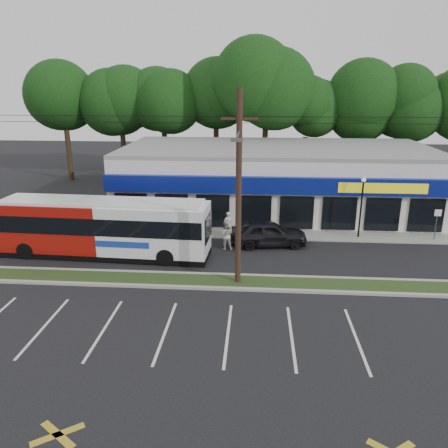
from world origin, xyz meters
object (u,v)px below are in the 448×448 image
utility_pole (235,185)px  car_silver (32,232)px  pedestrian_a (228,224)px  pedestrian_b (226,235)px  sign_post (437,219)px  metrobus (103,226)px  car_blue (9,228)px  lamp_post (362,201)px  car_dark (269,233)px

utility_pole → car_silver: utility_pole is taller
pedestrian_a → pedestrian_b: pedestrian_b is taller
sign_post → metrobus: bearing=-169.2°
utility_pole → pedestrian_a: size_ratio=27.99×
pedestrian_b → car_blue: bearing=-13.1°
pedestrian_a → pedestrian_b: (0.00, -2.50, 0.07)m
lamp_post → car_blue: lamp_post is taller
car_dark → pedestrian_a: (-2.78, 1.61, 0.05)m
car_blue → lamp_post: bearing=-73.6°
car_dark → car_silver: size_ratio=1.10×
utility_pole → pedestrian_b: utility_pole is taller
utility_pole → pedestrian_a: utility_pole is taller
lamp_post → sign_post: lamp_post is taller
sign_post → car_blue: 29.06m
pedestrian_a → lamp_post: bearing=151.1°
utility_pole → car_silver: bearing=158.9°
lamp_post → pedestrian_b: bearing=-162.7°
sign_post → pedestrian_a: sign_post is taller
pedestrian_a → pedestrian_b: bearing=59.2°
utility_pole → pedestrian_b: 6.80m
sign_post → pedestrian_b: (-14.00, -2.57, -0.60)m
utility_pole → pedestrian_b: bearing=99.3°
car_blue → pedestrian_a: size_ratio=2.71×
lamp_post → pedestrian_a: lamp_post is taller
sign_post → pedestrian_a: 14.02m
utility_pole → car_dark: 7.76m
car_silver → metrobus: bearing=-106.1°
metrobus → pedestrian_a: 8.47m
metrobus → pedestrian_b: size_ratio=6.84×
pedestrian_b → sign_post: bearing=-178.9°
car_dark → pedestrian_b: pedestrian_b is taller
utility_pole → sign_post: size_ratio=22.47×
pedestrian_b → car_dark: bearing=-171.6°
car_blue → car_dark: bearing=-78.2°
car_blue → pedestrian_a: pedestrian_a is taller
metrobus → pedestrian_b: metrobus is taller
car_dark → utility_pole: bearing=154.7°
metrobus → car_dark: metrobus is taller
lamp_post → car_blue: (-24.00, -1.80, -1.97)m
lamp_post → car_dark: size_ratio=0.86×
car_dark → pedestrian_a: 3.21m
utility_pole → car_blue: (-15.83, 6.07, -4.71)m
car_silver → pedestrian_a: bearing=-78.8°
car_silver → pedestrian_b: 12.99m
metrobus → pedestrian_b: 7.61m
metrobus → car_blue: 8.08m
car_silver → pedestrian_a: pedestrian_a is taller
lamp_post → pedestrian_a: (-9.00, -0.30, -1.78)m
metrobus → pedestrian_b: (7.41, 1.50, -0.89)m
sign_post → metrobus: metrobus is taller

